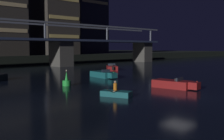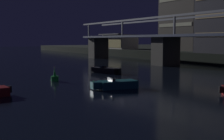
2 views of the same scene
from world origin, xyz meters
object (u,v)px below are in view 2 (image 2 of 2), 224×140
Objects in this scene: waterfront_pavilion at (120,42)px; speedboat_near_center at (106,70)px; channel_buoy at (55,77)px; speedboat_mid_left at (116,84)px.

speedboat_near_center is (42.63, -28.85, -4.02)m from waterfront_pavilion.
channel_buoy is at bearing -39.26° from waterfront_pavilion.
speedboat_near_center is 14.71m from speedboat_mid_left.
speedboat_mid_left is 9.30m from channel_buoy.
waterfront_pavilion is at bearing 145.92° from speedboat_near_center.
channel_buoy is at bearing -157.99° from speedboat_mid_left.
speedboat_mid_left is at bearing -32.17° from waterfront_pavilion.
waterfront_pavilion reaches higher than speedboat_mid_left.
speedboat_near_center is at bearing 154.53° from speedboat_mid_left.
waterfront_pavilion is 61.21m from channel_buoy.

